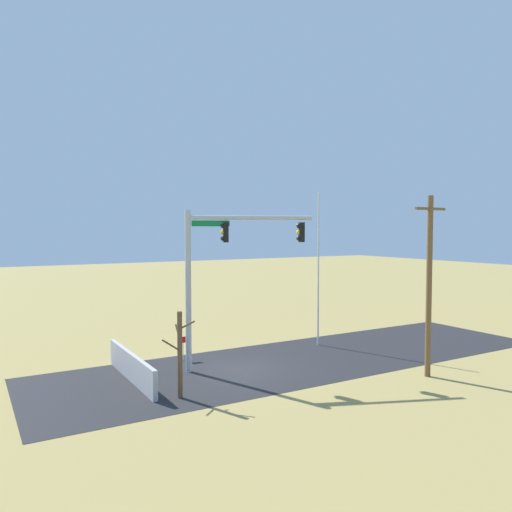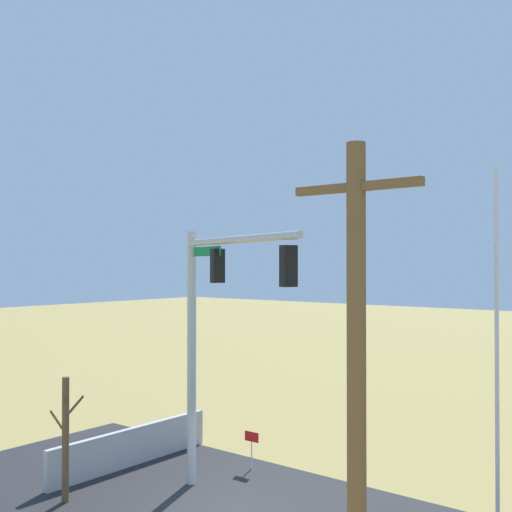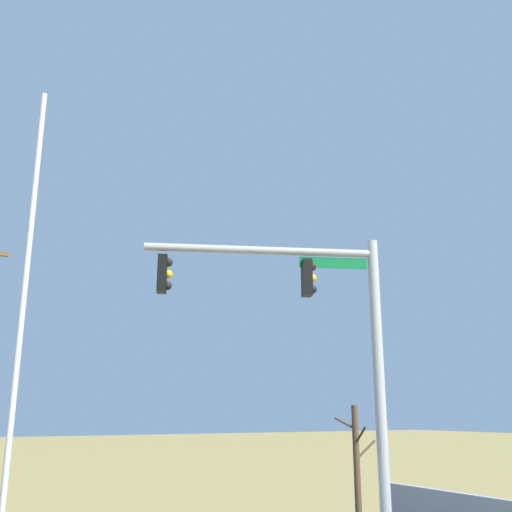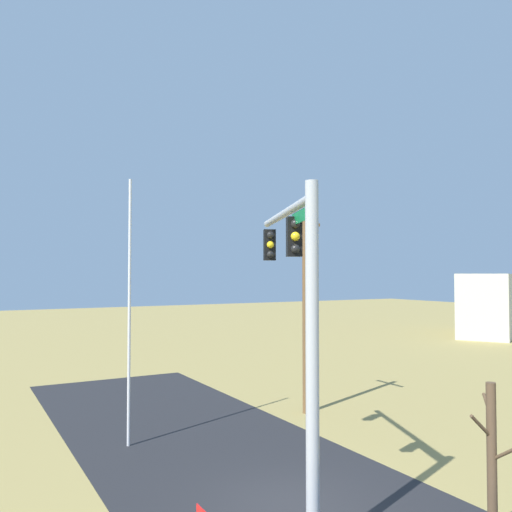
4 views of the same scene
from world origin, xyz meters
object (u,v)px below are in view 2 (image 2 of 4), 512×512
object	(u,v)px
signal_mast	(212,315)
flagpole	(497,358)
open_sign	(252,441)
utility_pole	(357,441)
bare_tree	(65,437)

from	to	relation	value
signal_mast	flagpole	bearing A→B (deg)	-165.96
flagpole	open_sign	world-z (taller)	flagpole
utility_pole	open_sign	world-z (taller)	utility_pole
utility_pole	open_sign	distance (m)	12.59
flagpole	utility_pole	distance (m)	7.61
signal_mast	flagpole	distance (m)	7.66
utility_pole	open_sign	xyz separation A→B (m)	(8.67, -8.46, -3.43)
flagpole	signal_mast	bearing A→B (deg)	14.04
utility_pole	open_sign	size ratio (longest dim) A/B	6.84
bare_tree	signal_mast	bearing A→B (deg)	-138.29
signal_mast	utility_pole	bearing A→B (deg)	144.09
signal_mast	open_sign	distance (m)	5.19
open_sign	bare_tree	bearing A→B (deg)	66.80
utility_pole	signal_mast	bearing A→B (deg)	-35.91
flagpole	utility_pole	xyz separation A→B (m)	(-0.53, 7.59, -0.16)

